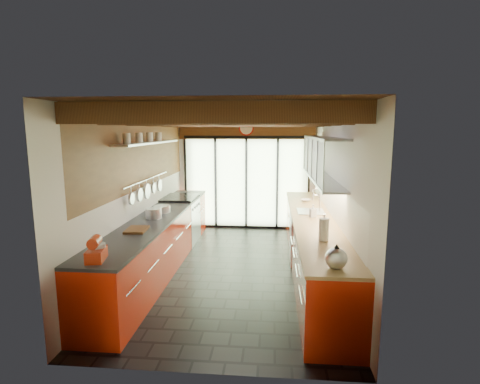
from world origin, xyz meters
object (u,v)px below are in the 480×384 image
at_px(kettle, 336,257).
at_px(soap_bottle, 313,211).
at_px(stand_mixer, 96,251).
at_px(bowl, 306,200).
at_px(paper_towel, 324,230).

xyz_separation_m(kettle, soap_bottle, (0.00, 2.27, -0.01)).
height_order(kettle, soap_bottle, kettle).
distance_m(stand_mixer, bowl, 4.40).
xyz_separation_m(kettle, bowl, (0.00, 3.60, -0.09)).
relative_size(kettle, bowl, 1.51).
xyz_separation_m(kettle, paper_towel, (0.00, 0.96, 0.03)).
distance_m(kettle, bowl, 3.60).
height_order(soap_bottle, bowl, soap_bottle).
relative_size(kettle, soap_bottle, 1.37).
relative_size(stand_mixer, bowl, 1.75).
relative_size(kettle, paper_towel, 0.83).
bearing_deg(kettle, stand_mixer, 179.83).
bearing_deg(kettle, paper_towel, 90.00).
distance_m(stand_mixer, soap_bottle, 3.40).
xyz_separation_m(stand_mixer, soap_bottle, (2.54, 2.26, -0.00)).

